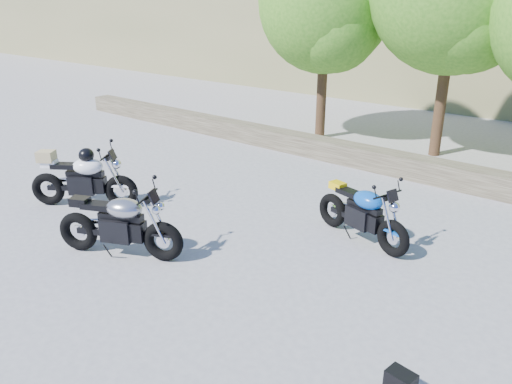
% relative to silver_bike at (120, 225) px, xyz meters
% --- Properties ---
extents(ground, '(90.00, 90.00, 0.00)m').
position_rel_silver_bike_xyz_m(ground, '(0.89, 1.01, -0.52)').
color(ground, gray).
rests_on(ground, ground).
extents(stone_wall, '(22.00, 0.55, 0.50)m').
position_rel_silver_bike_xyz_m(stone_wall, '(0.89, 6.51, -0.27)').
color(stone_wall, '#443C2D').
rests_on(stone_wall, ground).
extents(tree_decid_left, '(3.67, 3.67, 5.62)m').
position_rel_silver_bike_xyz_m(tree_decid_left, '(-1.50, 8.14, 3.12)').
color(tree_decid_left, '#382314').
rests_on(tree_decid_left, ground).
extents(silver_bike, '(1.98, 1.07, 1.07)m').
position_rel_silver_bike_xyz_m(silver_bike, '(0.00, 0.00, 0.00)').
color(silver_bike, black).
rests_on(silver_bike, ground).
extents(white_bike, '(1.84, 1.35, 1.18)m').
position_rel_silver_bike_xyz_m(white_bike, '(-2.26, 0.78, 0.06)').
color(white_bike, black).
rests_on(white_bike, ground).
extents(blue_bike, '(1.96, 0.77, 1.00)m').
position_rel_silver_bike_xyz_m(blue_bike, '(2.65, 2.89, -0.03)').
color(blue_bike, black).
rests_on(blue_bike, ground).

